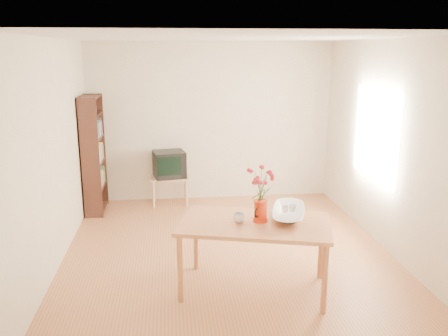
{
  "coord_description": "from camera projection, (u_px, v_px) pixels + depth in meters",
  "views": [
    {
      "loc": [
        -0.66,
        -5.51,
        2.46
      ],
      "look_at": [
        0.0,
        0.3,
        1.0
      ],
      "focal_mm": 38.0,
      "sensor_mm": 36.0,
      "label": 1
    }
  ],
  "objects": [
    {
      "name": "room",
      "position": [
        229.0,
        149.0,
        5.67
      ],
      "size": [
        4.5,
        4.5,
        4.5
      ],
      "color": "#995B36",
      "rests_on": "ground"
    },
    {
      "name": "table",
      "position": [
        255.0,
        229.0,
        4.86
      ],
      "size": [
        1.7,
        1.24,
        0.75
      ],
      "rotation": [
        0.0,
        0.0,
        -0.27
      ],
      "color": "#AD633B",
      "rests_on": "ground"
    },
    {
      "name": "pitcher",
      "position": [
        260.0,
        212.0,
        4.84
      ],
      "size": [
        0.16,
        0.2,
        0.23
      ],
      "rotation": [
        0.0,
        0.0,
        -0.64
      ],
      "color": "red",
      "rests_on": "table"
    },
    {
      "name": "mug",
      "position": [
        239.0,
        218.0,
        4.83
      ],
      "size": [
        0.14,
        0.14,
        0.09
      ],
      "primitive_type": "imported",
      "rotation": [
        0.0,
        0.0,
        3.38
      ],
      "color": "white",
      "rests_on": "table"
    },
    {
      "name": "bowl",
      "position": [
        289.0,
        195.0,
        4.96
      ],
      "size": [
        0.63,
        0.63,
        0.48
      ],
      "primitive_type": "imported",
      "rotation": [
        0.0,
        0.0,
        -0.29
      ],
      "color": "white",
      "rests_on": "table"
    },
    {
      "name": "teacup_a",
      "position": [
        285.0,
        199.0,
        4.97
      ],
      "size": [
        0.09,
        0.09,
        0.06
      ],
      "primitive_type": "imported",
      "rotation": [
        0.0,
        0.0,
        0.42
      ],
      "color": "white",
      "rests_on": "bowl"
    },
    {
      "name": "teacup_b",
      "position": [
        293.0,
        198.0,
        4.99
      ],
      "size": [
        0.07,
        0.07,
        0.06
      ],
      "primitive_type": "imported",
      "rotation": [
        0.0,
        0.0,
        1.58
      ],
      "color": "white",
      "rests_on": "bowl"
    },
    {
      "name": "bookshelf",
      "position": [
        94.0,
        159.0,
        7.26
      ],
      "size": [
        0.28,
        0.7,
        1.8
      ],
      "color": "black",
      "rests_on": "ground"
    },
    {
      "name": "flowers",
      "position": [
        261.0,
        184.0,
        4.76
      ],
      "size": [
        0.26,
        0.26,
        0.37
      ],
      "primitive_type": null,
      "color": "#DA3341",
      "rests_on": "pitcher"
    },
    {
      "name": "tv_stand",
      "position": [
        170.0,
        181.0,
        7.71
      ],
      "size": [
        0.6,
        0.45,
        0.46
      ],
      "color": "tan",
      "rests_on": "ground"
    },
    {
      "name": "television",
      "position": [
        169.0,
        164.0,
        7.65
      ],
      "size": [
        0.55,
        0.53,
        0.42
      ],
      "rotation": [
        0.0,
        0.0,
        0.18
      ],
      "color": "black",
      "rests_on": "tv_stand"
    }
  ]
}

